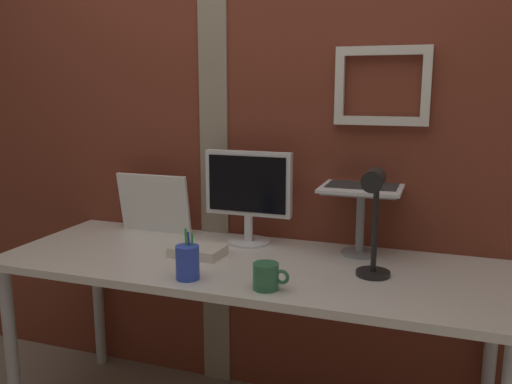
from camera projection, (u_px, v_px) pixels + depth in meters
The scene contains 10 objects.
brick_wall_back at pixel (264, 112), 2.34m from camera, with size 3.69×0.15×2.55m.
desk at pixel (247, 278), 2.06m from camera, with size 1.92×0.69×0.73m.
monitor at pixel (248, 190), 2.24m from camera, with size 0.37×0.18×0.39m.
laptop_stand at pixel (361, 211), 2.10m from camera, with size 0.28×0.22×0.26m.
laptop at pixel (365, 172), 2.13m from camera, with size 0.31×0.30×0.23m.
whiteboard_panel at pixel (154, 203), 2.43m from camera, with size 0.34×0.02×0.27m, color white.
desk_lamp at pixel (374, 211), 1.80m from camera, with size 0.12×0.20×0.39m.
pen_cup at pixel (188, 262), 1.85m from camera, with size 0.08×0.08×0.18m.
coffee_mug at pixel (267, 276), 1.76m from camera, with size 0.12×0.09×0.09m.
paper_clutter_stack at pixel (198, 251), 2.11m from camera, with size 0.20×0.14×0.04m, color silver.
Camera 1 is at (0.75, -1.76, 1.38)m, focal length 37.79 mm.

